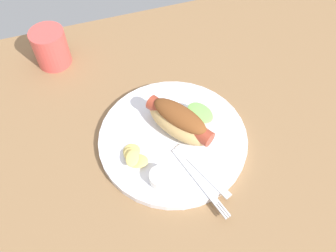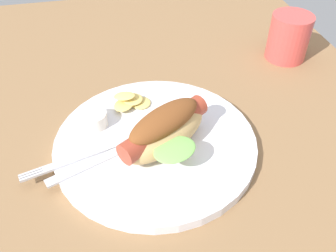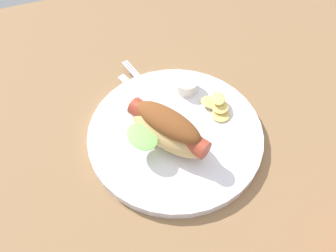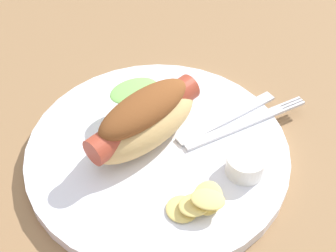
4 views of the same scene
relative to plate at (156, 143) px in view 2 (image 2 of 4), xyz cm
name	(u,v)px [view 2 (image 2 of 4)]	position (x,y,z in cm)	size (l,w,h in cm)	color
ground_plane	(145,161)	(-1.66, 2.01, -1.70)	(120.00, 90.00, 1.80)	olive
plate	(156,143)	(0.00, 0.00, 0.00)	(30.20, 30.20, 1.60)	white
hot_dog	(165,130)	(-1.77, -1.09, 4.14)	(14.19, 15.60, 6.57)	tan
sauce_ramekin	(93,119)	(5.26, 8.70, 1.96)	(4.30, 4.30, 2.33)	white
fork	(82,156)	(-1.45, 10.83, 1.00)	(5.71, 16.46, 0.40)	silver
knife	(95,162)	(-2.83, 9.13, 0.98)	(14.25, 1.40, 0.36)	silver
chips_pile	(131,101)	(8.82, 2.42, 1.67)	(5.21, 7.07, 2.24)	#E4C86A
drinking_cup	(289,37)	(19.85, -30.64, 3.71)	(7.96, 7.96, 9.02)	#D84C47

